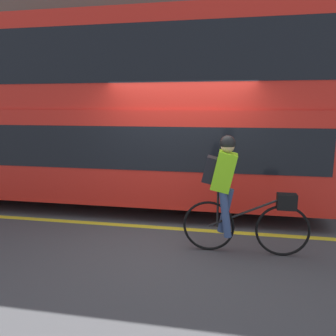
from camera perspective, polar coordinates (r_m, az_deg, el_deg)
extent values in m
plane|color=#424244|center=(5.77, 1.73, -10.55)|extent=(80.00, 80.00, 0.00)
cube|color=yellow|center=(5.77, 1.73, -10.52)|extent=(50.00, 0.14, 0.01)
cube|color=#A8A399|center=(10.30, 5.77, -0.69)|extent=(60.00, 2.45, 0.14)
cube|color=brown|center=(11.71, 6.81, 22.21)|extent=(60.00, 0.30, 8.89)
cylinder|color=black|center=(6.86, 8.95, -2.99)|extent=(0.97, 0.30, 0.97)
cube|color=red|center=(7.55, -16.58, 3.16)|extent=(10.55, 2.41, 1.74)
cube|color=black|center=(7.53, -16.67, 4.74)|extent=(10.13, 2.43, 0.77)
cube|color=red|center=(7.54, -17.30, 16.23)|extent=(10.55, 2.31, 1.70)
cube|color=black|center=(7.54, -17.34, 16.87)|extent=(10.13, 2.33, 0.95)
torus|color=black|center=(4.94, 19.30, -10.27)|extent=(0.75, 0.04, 0.75)
torus|color=black|center=(4.88, 7.08, -9.98)|extent=(0.75, 0.04, 0.75)
cylinder|color=black|center=(4.81, 13.35, -7.50)|extent=(1.04, 0.03, 0.51)
cylinder|color=black|center=(4.79, 8.65, -6.95)|extent=(0.03, 0.03, 0.55)
cube|color=black|center=(4.81, 19.97, -5.53)|extent=(0.26, 0.16, 0.22)
cube|color=#8CE019|center=(4.65, 9.71, -0.56)|extent=(0.37, 0.32, 0.58)
cube|color=black|center=(4.65, 7.26, -0.23)|extent=(0.21, 0.26, 0.38)
cylinder|color=#384C7A|center=(4.89, 9.98, -7.30)|extent=(0.22, 0.11, 0.67)
cylinder|color=#384C7A|center=(4.72, 9.96, -7.97)|extent=(0.20, 0.11, 0.67)
sphere|color=tan|center=(4.60, 10.35, 3.77)|extent=(0.19, 0.19, 0.19)
sphere|color=black|center=(4.59, 10.37, 4.30)|extent=(0.21, 0.21, 0.21)
cylinder|color=#515156|center=(10.41, 25.13, 1.20)|extent=(0.59, 0.59, 0.84)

